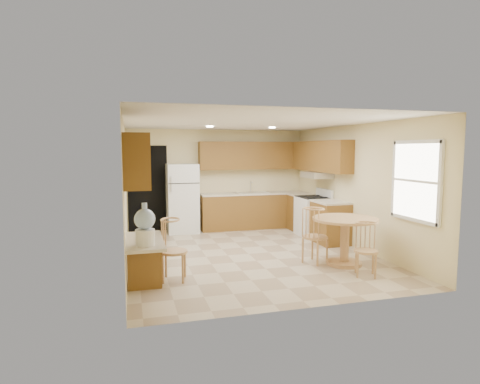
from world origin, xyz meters
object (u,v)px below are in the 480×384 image
object	(u,v)px
refrigerator	(182,198)
stove	(313,216)
water_crock	(145,226)
chair_desk	(174,245)
chair_table_a	(318,231)
dining_table	(345,234)
chair_table_b	(369,245)

from	to	relation	value
refrigerator	stove	xyz separation A→B (m)	(2.88, -1.22, -0.36)
stove	refrigerator	bearing A→B (deg)	157.01
stove	water_crock	distance (m)	5.11
stove	chair_desk	world-z (taller)	stove
chair_table_a	chair_desk	distance (m)	2.53
stove	chair_table_a	distance (m)	2.38
stove	dining_table	bearing A→B (deg)	-102.73
stove	chair_desk	xyz separation A→B (m)	(-3.47, -2.47, 0.10)
refrigerator	chair_table_b	xyz separation A→B (m)	(2.35, -4.27, -0.31)
chair_table_b	water_crock	xyz separation A→B (m)	(-3.40, -0.17, 0.50)
chair_table_a	water_crock	distance (m)	3.17
refrigerator	stove	world-z (taller)	refrigerator
dining_table	water_crock	size ratio (longest dim) A/B	2.02
chair_desk	water_crock	size ratio (longest dim) A/B	1.70
chair_table_a	chair_table_b	distance (m)	0.99
chair_table_b	water_crock	distance (m)	3.44
water_crock	refrigerator	bearing A→B (deg)	76.70
chair_desk	water_crock	world-z (taller)	water_crock
refrigerator	chair_table_a	xyz separation A→B (m)	(1.91, -3.39, -0.24)
chair_table_a	water_crock	size ratio (longest dim) A/B	1.76
stove	chair_desk	distance (m)	4.26
refrigerator	chair_table_a	size ratio (longest dim) A/B	1.70
chair_desk	chair_table_a	bearing A→B (deg)	110.95
chair_table_a	stove	bearing A→B (deg)	124.86
chair_desk	water_crock	bearing A→B (deg)	-16.83
stove	chair_table_b	size ratio (longest dim) A/B	1.29
dining_table	chair_table_a	size ratio (longest dim) A/B	1.15
refrigerator	water_crock	xyz separation A→B (m)	(-1.05, -4.44, 0.19)
refrigerator	chair_table_b	distance (m)	4.89
chair_desk	stove	bearing A→B (deg)	139.46
chair_table_a	water_crock	world-z (taller)	water_crock
chair_table_a	chair_table_b	size ratio (longest dim) A/B	1.15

